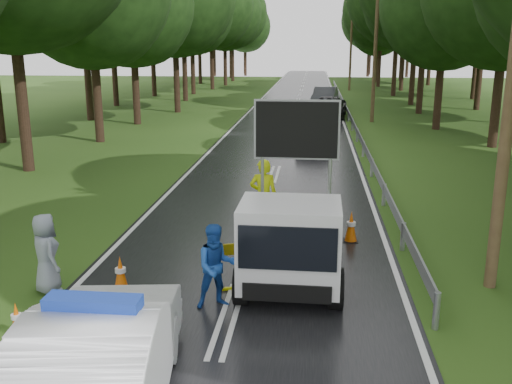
# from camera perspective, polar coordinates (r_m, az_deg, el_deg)

# --- Properties ---
(ground) EXTENTS (160.00, 160.00, 0.00)m
(ground) POSITION_cam_1_polar(r_m,az_deg,el_deg) (10.71, -2.81, -12.57)
(ground) COLOR #224313
(ground) RESTS_ON ground
(road) EXTENTS (7.00, 140.00, 0.02)m
(road) POSITION_cam_1_polar(r_m,az_deg,el_deg) (39.75, 3.68, 7.50)
(road) COLOR black
(road) RESTS_ON ground
(guardrail) EXTENTS (0.12, 60.06, 0.70)m
(guardrail) POSITION_cam_1_polar(r_m,az_deg,el_deg) (39.39, 9.12, 8.07)
(guardrail) COLOR gray
(guardrail) RESTS_ON ground
(utility_pole_mid) EXTENTS (1.40, 0.24, 10.00)m
(utility_pole_mid) POSITION_cam_1_polar(r_m,az_deg,el_deg) (37.60, 11.89, 14.55)
(utility_pole_mid) COLOR #4A3622
(utility_pole_mid) RESTS_ON ground
(utility_pole_far) EXTENTS (1.40, 0.24, 10.00)m
(utility_pole_far) POSITION_cam_1_polar(r_m,az_deg,el_deg) (63.53, 9.49, 14.55)
(utility_pole_far) COLOR #4A3622
(utility_pole_far) RESTS_ON ground
(police_sedan) EXTENTS (2.39, 5.15, 1.80)m
(police_sedan) POSITION_cam_1_polar(r_m,az_deg,el_deg) (8.03, -15.53, -16.39)
(police_sedan) COLOR white
(police_sedan) RESTS_ON ground
(work_truck) EXTENTS (2.12, 4.63, 3.67)m
(work_truck) POSITION_cam_1_polar(r_m,az_deg,el_deg) (12.03, 3.67, -4.32)
(work_truck) COLOR gray
(work_truck) RESTS_ON ground
(barrier) EXTENTS (2.31, 0.91, 1.01)m
(barrier) POSITION_cam_1_polar(r_m,az_deg,el_deg) (11.76, 1.97, -5.93)
(barrier) COLOR #F3FA0D
(barrier) RESTS_ON ground
(officer) EXTENTS (0.74, 0.49, 2.00)m
(officer) POSITION_cam_1_polar(r_m,az_deg,el_deg) (14.99, 0.76, -0.44)
(officer) COLOR #CAE30C
(officer) RESTS_ON ground
(civilian) EXTENTS (0.97, 0.87, 1.65)m
(civilian) POSITION_cam_1_polar(r_m,az_deg,el_deg) (10.86, -3.96, -7.42)
(civilian) COLOR #194AA8
(civilian) RESTS_ON ground
(bystander_right) EXTENTS (0.93, 0.94, 1.64)m
(bystander_right) POSITION_cam_1_polar(r_m,az_deg,el_deg) (12.21, -20.27, -5.79)
(bystander_right) COLOR gray
(bystander_right) RESTS_ON ground
(queue_car_first) EXTENTS (2.09, 4.12, 1.35)m
(queue_car_first) POSITION_cam_1_polar(r_m,az_deg,el_deg) (27.62, 6.07, 5.72)
(queue_car_first) COLOR #3F4046
(queue_car_first) RESTS_ON ground
(queue_car_second) EXTENTS (2.49, 5.25, 1.48)m
(queue_car_second) POSITION_cam_1_polar(r_m,az_deg,el_deg) (33.55, 6.38, 7.39)
(queue_car_second) COLOR #9B9EA3
(queue_car_second) RESTS_ON ground
(queue_car_third) EXTENTS (2.73, 5.19, 1.39)m
(queue_car_third) POSITION_cam_1_polar(r_m,az_deg,el_deg) (39.64, 7.25, 8.40)
(queue_car_third) COLOR black
(queue_car_third) RESTS_ON ground
(queue_car_fourth) EXTENTS (2.30, 5.03, 1.60)m
(queue_car_fourth) POSITION_cam_1_polar(r_m,az_deg,el_deg) (46.05, 6.91, 9.38)
(queue_car_fourth) COLOR #3A3C41
(queue_car_fourth) RESTS_ON ground
(cone_near_left) EXTENTS (0.30, 0.30, 0.63)m
(cone_near_left) POSITION_cam_1_polar(r_m,az_deg,el_deg) (10.80, -22.80, -11.73)
(cone_near_left) COLOR black
(cone_near_left) RESTS_ON ground
(cone_center) EXTENTS (0.34, 0.34, 0.72)m
(cone_center) POSITION_cam_1_polar(r_m,az_deg,el_deg) (12.37, -1.50, -6.92)
(cone_center) COLOR black
(cone_center) RESTS_ON ground
(cone_far) EXTENTS (0.31, 0.31, 0.66)m
(cone_far) POSITION_cam_1_polar(r_m,az_deg,el_deg) (13.63, 1.71, -4.98)
(cone_far) COLOR black
(cone_far) RESTS_ON ground
(cone_left_mid) EXTENTS (0.35, 0.35, 0.75)m
(cone_left_mid) POSITION_cam_1_polar(r_m,az_deg,el_deg) (12.00, -13.39, -7.98)
(cone_left_mid) COLOR black
(cone_left_mid) RESTS_ON ground
(cone_right) EXTENTS (0.38, 0.38, 0.80)m
(cone_right) POSITION_cam_1_polar(r_m,az_deg,el_deg) (14.66, 9.48, -3.49)
(cone_right) COLOR black
(cone_right) RESTS_ON ground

